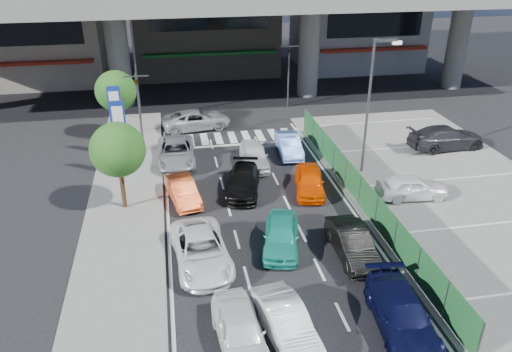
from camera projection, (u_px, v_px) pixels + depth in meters
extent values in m
plane|color=black|center=(269.00, 236.00, 24.12)|extent=(120.00, 120.00, 0.00)
cube|color=#62625F|center=(456.00, 196.00, 27.65)|extent=(12.00, 28.00, 0.06)
cube|color=#62625F|center=(125.00, 207.00, 26.50)|extent=(4.00, 30.00, 0.12)
cylinder|color=slate|center=(119.00, 58.00, 40.46)|extent=(1.80, 1.80, 8.00)
cylinder|color=slate|center=(309.00, 50.00, 43.04)|extent=(1.80, 1.80, 8.00)
cylinder|color=slate|center=(458.00, 44.00, 45.30)|extent=(1.80, 1.80, 8.00)
cube|color=gray|center=(35.00, 10.00, 46.88)|extent=(12.00, 10.00, 13.00)
cube|color=#A72214|center=(31.00, 62.00, 44.02)|extent=(10.80, 1.60, 0.25)
cube|color=black|center=(21.00, 11.00, 42.16)|extent=(9.60, 0.10, 5.85)
cube|color=#146722|center=(210.00, 53.00, 47.48)|extent=(12.60, 1.60, 0.25)
cube|color=gray|center=(357.00, 7.00, 52.26)|extent=(12.00, 10.00, 12.00)
cube|color=#A72214|center=(373.00, 48.00, 49.18)|extent=(10.80, 1.60, 0.25)
cube|color=black|center=(377.00, 8.00, 47.57)|extent=(9.60, 0.10, 5.40)
cylinder|color=#595B60|center=(140.00, 112.00, 32.55)|extent=(0.14, 0.14, 5.20)
cube|color=#595B60|center=(136.00, 76.00, 31.49)|extent=(1.60, 0.08, 0.08)
imported|color=black|center=(136.00, 81.00, 31.62)|extent=(0.26, 1.24, 0.50)
cylinder|color=#595B60|center=(288.00, 76.00, 40.61)|extent=(0.14, 0.14, 5.20)
cube|color=#595B60|center=(289.00, 46.00, 39.55)|extent=(1.60, 0.08, 0.08)
imported|color=black|center=(289.00, 50.00, 39.68)|extent=(0.26, 1.24, 0.50)
cylinder|color=#595B60|center=(368.00, 109.00, 28.77)|extent=(0.16, 0.16, 8.00)
cube|color=#595B60|center=(385.00, 40.00, 27.14)|extent=(1.40, 0.15, 0.15)
cube|color=silver|center=(397.00, 43.00, 27.32)|extent=(0.50, 0.22, 0.18)
cylinder|color=#595B60|center=(136.00, 69.00, 37.17)|extent=(0.16, 0.16, 8.00)
cube|color=#595B60|center=(139.00, 14.00, 35.54)|extent=(1.40, 0.15, 0.15)
cube|color=silver|center=(149.00, 16.00, 35.72)|extent=(0.50, 0.22, 0.18)
cylinder|color=#595B60|center=(123.00, 159.00, 29.53)|extent=(0.10, 0.10, 2.20)
cube|color=navy|center=(119.00, 126.00, 28.60)|extent=(0.80, 0.12, 3.00)
cube|color=white|center=(119.00, 126.00, 28.54)|extent=(0.60, 0.02, 2.40)
cylinder|color=#595B60|center=(120.00, 141.00, 32.11)|extent=(0.10, 0.10, 2.20)
cube|color=navy|center=(115.00, 110.00, 31.18)|extent=(0.80, 0.12, 3.00)
cube|color=white|center=(115.00, 110.00, 31.12)|extent=(0.60, 0.02, 2.40)
cylinder|color=#382314|center=(123.00, 188.00, 25.99)|extent=(0.24, 0.24, 2.40)
sphere|color=#154012|center=(118.00, 150.00, 25.02)|extent=(2.80, 2.80, 2.80)
cylinder|color=#382314|center=(120.00, 121.00, 35.12)|extent=(0.24, 0.24, 2.40)
sphere|color=#154012|center=(116.00, 91.00, 34.14)|extent=(2.80, 2.80, 2.80)
imported|color=white|center=(240.00, 331.00, 17.47)|extent=(1.90, 4.14, 1.38)
imported|color=white|center=(286.00, 323.00, 17.89)|extent=(2.05, 4.15, 1.31)
imported|color=black|center=(402.00, 314.00, 18.27)|extent=(2.35, 4.81, 1.35)
imported|color=white|center=(201.00, 250.00, 21.86)|extent=(2.70, 5.14, 1.38)
imported|color=teal|center=(281.00, 235.00, 22.96)|extent=(2.55, 4.25, 1.35)
imported|color=black|center=(352.00, 243.00, 22.37)|extent=(1.48, 4.11, 1.35)
imported|color=#F95725|center=(183.00, 191.00, 27.02)|extent=(1.99, 3.87, 1.22)
imported|color=black|center=(243.00, 182.00, 27.93)|extent=(2.69, 4.61, 1.26)
imported|color=#F84E00|center=(309.00, 181.00, 27.95)|extent=(2.31, 4.10, 1.32)
imported|color=#929399|center=(176.00, 152.00, 31.47)|extent=(2.40, 5.02, 1.38)
imported|color=white|center=(254.00, 155.00, 31.06)|extent=(1.86, 4.14, 1.38)
imported|color=#6996E8|center=(289.00, 145.00, 32.72)|extent=(1.58, 3.99, 1.29)
imported|color=#A8ACB1|center=(196.00, 120.00, 36.88)|extent=(5.29, 3.00, 1.39)
imported|color=white|center=(412.00, 187.00, 27.18)|extent=(4.00, 1.89, 1.32)
imported|color=#29292E|center=(446.00, 137.00, 33.41)|extent=(5.29, 2.38, 1.51)
cone|color=#E6440C|center=(350.00, 180.00, 28.61)|extent=(0.48, 0.48, 0.75)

